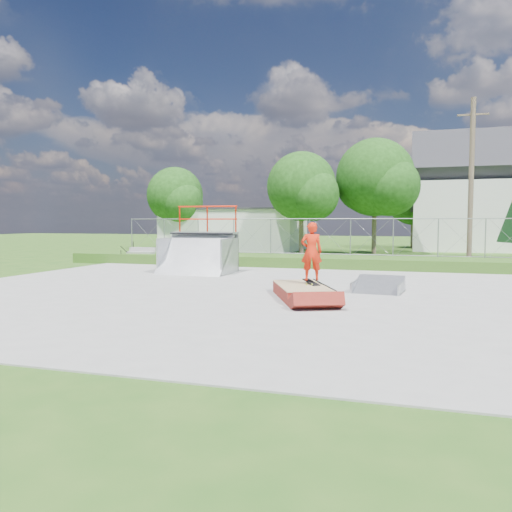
# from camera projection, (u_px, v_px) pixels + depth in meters

# --- Properties ---
(ground) EXTENTS (120.00, 120.00, 0.00)m
(ground) POSITION_uv_depth(u_px,v_px,m) (242.00, 294.00, 14.80)
(ground) COLOR #275317
(ground) RESTS_ON ground
(concrete_pad) EXTENTS (20.00, 16.00, 0.04)m
(concrete_pad) POSITION_uv_depth(u_px,v_px,m) (242.00, 293.00, 14.80)
(concrete_pad) COLOR gray
(concrete_pad) RESTS_ON ground
(grass_berm) EXTENTS (24.00, 3.00, 0.50)m
(grass_berm) POSITION_uv_depth(u_px,v_px,m) (306.00, 261.00, 23.85)
(grass_berm) COLOR #275317
(grass_berm) RESTS_ON ground
(grind_box) EXTENTS (2.20, 2.91, 0.39)m
(grind_box) POSITION_uv_depth(u_px,v_px,m) (302.00, 292.00, 13.89)
(grind_box) COLOR maroon
(grind_box) RESTS_ON concrete_pad
(quarter_pipe) EXTENTS (2.83, 2.40, 2.82)m
(quarter_pipe) POSITION_uv_depth(u_px,v_px,m) (197.00, 240.00, 20.43)
(quarter_pipe) COLOR #9C9FA4
(quarter_pipe) RESTS_ON concrete_pad
(flat_bank_ramp) EXTENTS (1.56, 1.65, 0.43)m
(flat_bank_ramp) POSITION_uv_depth(u_px,v_px,m) (378.00, 286.00, 15.08)
(flat_bank_ramp) COLOR #9C9FA4
(flat_bank_ramp) RESTS_ON concrete_pad
(skateboard) EXTENTS (0.64, 0.78, 0.13)m
(skateboard) POSITION_uv_depth(u_px,v_px,m) (311.00, 283.00, 14.03)
(skateboard) COLOR black
(skateboard) RESTS_ON grind_box
(skater) EXTENTS (0.67, 0.52, 1.63)m
(skater) POSITION_uv_depth(u_px,v_px,m) (311.00, 254.00, 13.97)
(skater) COLOR red
(skater) RESTS_ON grind_box
(concrete_stairs) EXTENTS (1.50, 1.60, 0.80)m
(concrete_stairs) POSITION_uv_depth(u_px,v_px,m) (139.00, 256.00, 25.56)
(concrete_stairs) COLOR gray
(concrete_stairs) RESTS_ON ground
(chain_link_fence) EXTENTS (20.00, 0.06, 1.80)m
(chain_link_fence) POSITION_uv_depth(u_px,v_px,m) (310.00, 237.00, 24.72)
(chain_link_fence) COLOR gray
(chain_link_fence) RESTS_ON grass_berm
(utility_building_flat) EXTENTS (10.00, 6.00, 3.00)m
(utility_building_flat) POSITION_uv_depth(u_px,v_px,m) (235.00, 230.00, 38.02)
(utility_building_flat) COLOR silver
(utility_building_flat) RESTS_ON ground
(gable_house) EXTENTS (8.40, 6.08, 8.94)m
(gable_house) POSITION_uv_depth(u_px,v_px,m) (470.00, 198.00, 36.71)
(gable_house) COLOR silver
(gable_house) RESTS_ON ground
(utility_pole) EXTENTS (0.24, 0.24, 8.00)m
(utility_pole) POSITION_uv_depth(u_px,v_px,m) (471.00, 183.00, 23.78)
(utility_pole) COLOR brown
(utility_pole) RESTS_ON ground
(tree_left_near) EXTENTS (4.76, 4.48, 6.65)m
(tree_left_near) POSITION_uv_depth(u_px,v_px,m) (305.00, 189.00, 32.03)
(tree_left_near) COLOR brown
(tree_left_near) RESTS_ON ground
(tree_center) EXTENTS (5.44, 5.12, 7.60)m
(tree_center) POSITION_uv_depth(u_px,v_px,m) (379.00, 180.00, 32.55)
(tree_center) COLOR brown
(tree_center) RESTS_ON ground
(tree_left_far) EXTENTS (4.42, 4.16, 6.18)m
(tree_left_far) POSITION_uv_depth(u_px,v_px,m) (177.00, 197.00, 36.90)
(tree_left_far) COLOR brown
(tree_left_far) RESTS_ON ground
(tree_back_mid) EXTENTS (4.08, 3.84, 5.70)m
(tree_back_mid) POSITION_uv_depth(u_px,v_px,m) (416.00, 203.00, 39.60)
(tree_back_mid) COLOR brown
(tree_back_mid) RESTS_ON ground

